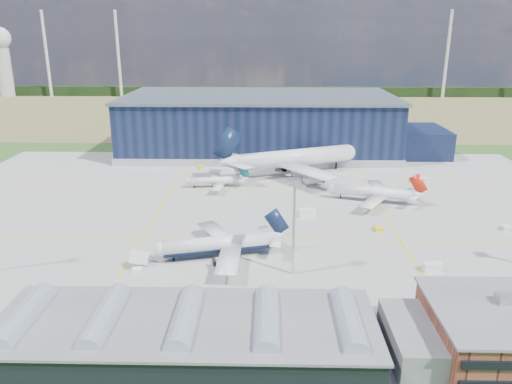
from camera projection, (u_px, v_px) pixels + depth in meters
name	position (u px, v px, depth m)	size (l,w,h in m)	color
ground	(253.00, 226.00, 144.49)	(600.00, 600.00, 0.00)	#2B5720
apron	(254.00, 213.00, 154.00)	(220.00, 160.00, 0.08)	#9E9D99
farmland	(262.00, 110.00, 353.71)	(600.00, 220.00, 0.01)	olive
treeline	(263.00, 91.00, 428.56)	(600.00, 8.00, 8.00)	black
horizon_dressing	(36.00, 55.00, 418.15)	(440.20, 18.00, 70.00)	silver
hangar	(265.00, 126.00, 231.01)	(145.00, 62.00, 26.10)	black
glass_concourse	(206.00, 334.00, 86.44)	(78.00, 23.00, 8.60)	black
light_mast_center	(294.00, 212.00, 110.98)	(2.60, 2.60, 23.00)	silver
airliner_navy	(217.00, 236.00, 122.74)	(34.67, 33.92, 11.31)	silver
airliner_red	(372.00, 187.00, 162.94)	(32.33, 31.63, 10.54)	silver
airliner_widebody	(294.00, 149.00, 193.39)	(61.54, 60.20, 20.07)	silver
airliner_regional	(215.00, 177.00, 178.86)	(23.80, 23.29, 7.76)	silver
gse_tug_b	(378.00, 229.00, 140.61)	(1.88, 2.82, 1.22)	yellow
gse_van_a	(307.00, 213.00, 151.54)	(2.32, 5.32, 2.32)	white
gse_cart_a	(506.00, 228.00, 141.13)	(2.05, 3.07, 1.33)	white
gse_van_b	(421.00, 181.00, 183.54)	(2.45, 5.36, 2.45)	white
gse_tug_c	(201.00, 167.00, 203.78)	(1.75, 2.81, 1.23)	yellow
gse_van_c	(433.00, 267.00, 116.92)	(2.10, 4.37, 2.10)	white
airstair	(139.00, 261.00, 118.71)	(1.93, 4.84, 3.10)	white
car_a	(255.00, 313.00, 98.62)	(1.42, 3.54, 1.21)	#99999E
car_b	(189.00, 247.00, 128.35)	(1.41, 4.03, 1.33)	#99999E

